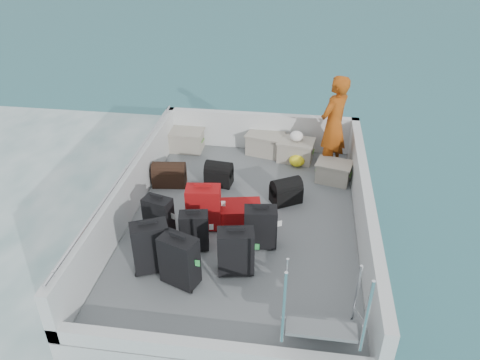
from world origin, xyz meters
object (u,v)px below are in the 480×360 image
object	(u,v)px
suitcase_7	(260,228)
crate_0	(186,141)
suitcase_1	(159,217)
suitcase_5	(204,208)
suitcase_3	(179,261)
crate_1	(265,144)
suitcase_8	(238,212)
suitcase_0	(151,248)
passenger	(334,125)
crate_2	(295,151)
crate_3	(333,173)
suitcase_4	(194,231)
suitcase_6	(236,252)

from	to	relation	value
suitcase_7	crate_0	distance (m)	3.15
suitcase_1	suitcase_5	distance (m)	0.65
suitcase_3	crate_1	world-z (taller)	suitcase_3
suitcase_8	crate_1	world-z (taller)	crate_1
suitcase_1	crate_1	xyz separation A→B (m)	(1.25, 2.65, -0.11)
suitcase_0	suitcase_8	bearing A→B (deg)	28.82
suitcase_0	passenger	world-z (taller)	passenger
suitcase_3	suitcase_8	world-z (taller)	suitcase_3
suitcase_3	suitcase_1	bearing A→B (deg)	141.63
suitcase_3	crate_1	size ratio (longest dim) A/B	1.12
crate_1	crate_2	world-z (taller)	crate_1
crate_2	passenger	world-z (taller)	passenger
suitcase_1	suitcase_8	world-z (taller)	suitcase_1
suitcase_0	suitcase_7	bearing A→B (deg)	3.14
suitcase_3	crate_0	xyz separation A→B (m)	(-0.78, 3.51, -0.16)
suitcase_0	crate_3	world-z (taller)	suitcase_0
suitcase_1	passenger	bearing A→B (deg)	57.73
suitcase_4	suitcase_7	distance (m)	0.90
suitcase_0	suitcase_7	world-z (taller)	suitcase_0
crate_0	crate_3	xyz separation A→B (m)	(2.73, -0.77, -0.02)
crate_0	suitcase_5	bearing A→B (deg)	-70.37
suitcase_4	suitcase_8	size ratio (longest dim) A/B	0.85
crate_1	crate_3	bearing A→B (deg)	-34.11
suitcase_8	crate_1	bearing A→B (deg)	-15.79
suitcase_4	suitcase_5	size ratio (longest dim) A/B	0.85
crate_0	passenger	bearing A→B (deg)	-7.92
crate_0	crate_2	distance (m)	2.07
suitcase_8	passenger	bearing A→B (deg)	-49.39
suitcase_6	crate_0	world-z (taller)	suitcase_6
crate_0	suitcase_6	bearing A→B (deg)	-66.01
suitcase_6	crate_2	world-z (taller)	suitcase_6
passenger	crate_1	bearing A→B (deg)	-73.14
suitcase_7	suitcase_8	size ratio (longest dim) A/B	0.92
suitcase_1	crate_3	xyz separation A→B (m)	(2.50, 1.81, -0.13)
suitcase_5	crate_3	size ratio (longest dim) A/B	1.24
suitcase_0	crate_1	world-z (taller)	suitcase_0
crate_1	suitcase_1	bearing A→B (deg)	-115.23
crate_3	passenger	distance (m)	0.81
suitcase_0	suitcase_8	world-z (taller)	suitcase_0
suitcase_4	suitcase_1	bearing A→B (deg)	145.68
suitcase_8	crate_3	size ratio (longest dim) A/B	1.24
suitcase_3	crate_2	size ratio (longest dim) A/B	1.14
suitcase_4	crate_0	distance (m)	2.95
suitcase_1	suitcase_6	xyz separation A→B (m)	(1.19, -0.63, 0.02)
suitcase_8	crate_3	bearing A→B (deg)	-58.06
suitcase_3	crate_3	world-z (taller)	suitcase_3
suitcase_1	crate_3	size ratio (longest dim) A/B	1.10
suitcase_5	crate_2	world-z (taller)	suitcase_5
suitcase_7	suitcase_8	bearing A→B (deg)	117.07
suitcase_1	suitcase_7	xyz separation A→B (m)	(1.45, -0.07, 0.01)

